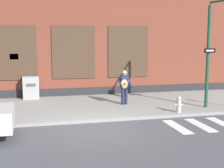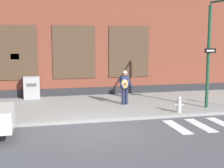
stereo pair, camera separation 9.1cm
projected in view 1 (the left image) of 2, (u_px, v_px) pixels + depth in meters
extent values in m
plane|color=#4C4C51|center=(96.00, 130.00, 11.20)|extent=(160.00, 160.00, 0.00)
cube|color=gray|center=(81.00, 107.00, 14.76)|extent=(28.00, 5.52, 0.13)
cube|color=brown|center=(69.00, 34.00, 18.85)|extent=(28.00, 4.00, 7.15)
cube|color=#28282B|center=(74.00, 93.00, 17.37)|extent=(28.00, 0.04, 0.55)
cube|color=#473323|center=(14.00, 53.00, 16.32)|extent=(2.34, 0.06, 2.89)
cube|color=black|center=(14.00, 53.00, 16.31)|extent=(2.22, 0.03, 2.77)
cube|color=#473323|center=(73.00, 52.00, 17.04)|extent=(2.34, 0.06, 2.89)
cube|color=black|center=(74.00, 52.00, 17.03)|extent=(2.22, 0.03, 2.77)
cube|color=#473323|center=(128.00, 52.00, 17.77)|extent=(2.34, 0.06, 2.89)
cube|color=black|center=(128.00, 52.00, 17.76)|extent=(2.22, 0.03, 2.77)
cube|color=yellow|center=(14.00, 57.00, 16.33)|extent=(0.44, 0.02, 0.30)
cube|color=silver|center=(177.00, 127.00, 11.57)|extent=(0.42, 1.90, 0.01)
cube|color=silver|center=(200.00, 125.00, 11.79)|extent=(0.42, 1.90, 0.01)
cube|color=silver|center=(223.00, 123.00, 12.01)|extent=(0.42, 1.90, 0.01)
cube|color=silver|center=(13.00, 112.00, 10.80)|extent=(0.07, 0.24, 0.12)
cube|color=silver|center=(11.00, 120.00, 9.71)|extent=(0.07, 0.24, 0.12)
cylinder|color=#1E233D|center=(126.00, 96.00, 15.00)|extent=(0.15, 0.15, 0.80)
cylinder|color=#1E233D|center=(123.00, 96.00, 14.92)|extent=(0.15, 0.15, 0.80)
cube|color=navy|center=(124.00, 82.00, 14.87)|extent=(0.40, 0.26, 0.56)
sphere|color=#9E7051|center=(124.00, 74.00, 14.82)|extent=(0.22, 0.22, 0.22)
cylinder|color=beige|center=(124.00, 73.00, 14.81)|extent=(0.28, 0.28, 0.02)
cylinder|color=beige|center=(124.00, 72.00, 14.80)|extent=(0.18, 0.18, 0.09)
cylinder|color=navy|center=(130.00, 83.00, 14.87)|extent=(0.15, 0.52, 0.39)
cylinder|color=navy|center=(120.00, 83.00, 14.70)|extent=(0.15, 0.52, 0.39)
ellipsoid|color=tan|center=(124.00, 84.00, 14.69)|extent=(0.37, 0.16, 0.44)
cylinder|color=black|center=(125.00, 84.00, 14.63)|extent=(0.09, 0.02, 0.09)
cylinder|color=brown|center=(129.00, 80.00, 14.73)|extent=(0.47, 0.09, 0.34)
cylinder|color=#1E472D|center=(208.00, 57.00, 14.05)|extent=(0.15, 0.15, 4.60)
cube|color=black|center=(210.00, 51.00, 13.91)|extent=(0.60, 0.11, 0.20)
cube|color=white|center=(210.00, 51.00, 13.89)|extent=(0.40, 0.07, 0.07)
cube|color=#9E9E9E|center=(31.00, 88.00, 16.36)|extent=(0.83, 0.56, 1.18)
cube|color=#4C4C4C|center=(31.00, 85.00, 16.05)|extent=(0.50, 0.02, 0.16)
cylinder|color=#B2ADA8|center=(179.00, 106.00, 13.30)|extent=(0.20, 0.20, 0.55)
sphere|color=#B2ADA8|center=(179.00, 98.00, 13.25)|extent=(0.18, 0.18, 0.18)
cylinder|color=#B2ADA8|center=(176.00, 105.00, 13.26)|extent=(0.10, 0.07, 0.07)
cylinder|color=#B2ADA8|center=(182.00, 105.00, 13.32)|extent=(0.10, 0.07, 0.07)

